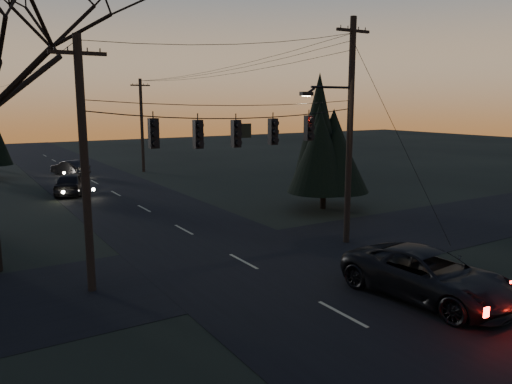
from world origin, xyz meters
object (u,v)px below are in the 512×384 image
utility_pole_right (346,242)px  sedan_oncoming_b (70,168)px  suv_near (429,276)px  sedan_oncoming_a (71,184)px  evergreen_right (324,138)px  utility_pole_far_r (144,172)px  utility_pole_left (92,291)px

utility_pole_right → sedan_oncoming_b: bearing=102.2°
suv_near → sedan_oncoming_a: suv_near is taller
sedan_oncoming_a → utility_pole_right: bearing=133.3°
evergreen_right → sedan_oncoming_a: (-12.05, 12.89, -3.51)m
sedan_oncoming_b → sedan_oncoming_a: bearing=55.1°
utility_pole_right → sedan_oncoming_b: utility_pole_right is taller
evergreen_right → sedan_oncoming_b: evergreen_right is taller
utility_pole_right → sedan_oncoming_a: (-8.22, 19.30, 0.78)m
utility_pole_right → utility_pole_far_r: size_ratio=1.18×
utility_pole_far_r → sedan_oncoming_a: (-8.22, -8.70, 0.78)m
sedan_oncoming_b → suv_near: bearing=72.5°
evergreen_right → sedan_oncoming_a: size_ratio=1.61×
utility_pole_far_r → utility_pole_right: bearing=-90.0°
utility_pole_left → utility_pole_far_r: 30.27m
utility_pole_right → evergreen_right: size_ratio=1.35×
suv_near → utility_pole_far_r: bearing=80.2°
utility_pole_right → utility_pole_far_r: 28.00m
utility_pole_far_r → sedan_oncoming_b: 6.44m
utility_pole_left → evergreen_right: 17.16m
utility_pole_left → sedan_oncoming_b: bearing=79.9°
utility_pole_far_r → suv_near: 34.61m
evergreen_right → sedan_oncoming_b: bearing=114.0°
utility_pole_far_r → evergreen_right: evergreen_right is taller
utility_pole_right → suv_near: utility_pole_right is taller
utility_pole_far_r → sedan_oncoming_a: size_ratio=1.85×
utility_pole_left → evergreen_right: evergreen_right is taller
evergreen_right → utility_pole_left: bearing=-157.3°
evergreen_right → suv_near: 14.74m
sedan_oncoming_a → utility_pole_far_r: bearing=-113.2°
evergreen_right → utility_pole_right: bearing=-120.8°
utility_pole_left → utility_pole_far_r: (11.50, 28.00, 0.00)m
evergreen_right → suv_near: evergreen_right is taller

